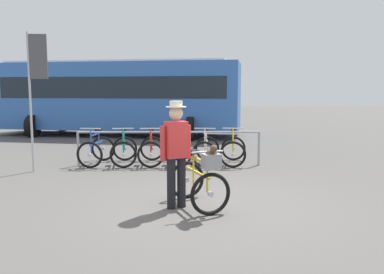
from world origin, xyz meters
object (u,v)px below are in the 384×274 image
(racked_bike_teal, at_px, (124,150))
(banner_flag, at_px, (35,75))
(racked_bike_lime, at_px, (179,150))
(racked_bike_blue, at_px, (97,150))
(racked_bike_white, at_px, (206,150))
(bus_distant, at_px, (119,94))
(racked_bike_yellow, at_px, (233,150))
(racked_bike_red, at_px, (151,150))
(person_with_featured_bike, at_px, (176,150))
(featured_bicycle, at_px, (201,179))

(racked_bike_teal, relative_size, banner_flag, 0.35)
(racked_bike_lime, bearing_deg, racked_bike_blue, 176.23)
(racked_bike_white, height_order, banner_flag, banner_flag)
(racked_bike_blue, distance_m, bus_distant, 6.73)
(racked_bike_yellow, height_order, bus_distant, bus_distant)
(racked_bike_blue, xyz_separation_m, racked_bike_yellow, (3.49, -0.23, 0.00))
(racked_bike_red, distance_m, racked_bike_yellow, 2.10)
(racked_bike_blue, distance_m, racked_bike_lime, 2.10)
(racked_bike_yellow, bearing_deg, racked_bike_white, 176.23)
(person_with_featured_bike, height_order, bus_distant, bus_distant)
(bus_distant, bearing_deg, banner_flag, -98.67)
(racked_bike_white, bearing_deg, featured_bicycle, -97.93)
(racked_bike_teal, xyz_separation_m, racked_bike_white, (2.10, -0.14, 0.00))
(racked_bike_teal, relative_size, racked_bike_red, 1.00)
(racked_bike_teal, bearing_deg, banner_flag, -158.29)
(bus_distant, xyz_separation_m, banner_flag, (-1.13, -7.39, 0.49))
(racked_bike_lime, relative_size, racked_bike_yellow, 0.96)
(racked_bike_teal, bearing_deg, featured_bicycle, -68.11)
(racked_bike_red, bearing_deg, person_with_featured_bike, -82.72)
(racked_bike_red, xyz_separation_m, bus_distant, (-1.47, 6.68, 1.37))
(racked_bike_yellow, distance_m, person_with_featured_bike, 4.04)
(racked_bike_teal, distance_m, racked_bike_red, 0.70)
(banner_flag, bearing_deg, person_with_featured_bike, -45.03)
(featured_bicycle, bearing_deg, racked_bike_white, 82.07)
(racked_bike_blue, bearing_deg, banner_flag, -146.24)
(racked_bike_blue, height_order, racked_bike_yellow, same)
(racked_bike_red, relative_size, bus_distant, 0.11)
(racked_bike_blue, bearing_deg, featured_bicycle, -60.15)
(racked_bike_red, relative_size, person_with_featured_bike, 0.65)
(racked_bike_lime, relative_size, racked_bike_white, 0.97)
(featured_bicycle, distance_m, person_with_featured_bike, 0.61)
(racked_bike_red, height_order, banner_flag, banner_flag)
(racked_bike_white, relative_size, banner_flag, 0.37)
(racked_bike_teal, distance_m, racked_bike_lime, 1.40)
(racked_bike_red, relative_size, featured_bicycle, 0.90)
(racked_bike_yellow, height_order, featured_bicycle, featured_bicycle)
(racked_bike_lime, bearing_deg, racked_bike_yellow, -3.77)
(featured_bicycle, relative_size, banner_flag, 0.39)
(racked_bike_blue, height_order, racked_bike_red, same)
(racked_bike_teal, bearing_deg, racked_bike_white, -3.77)
(racked_bike_red, bearing_deg, racked_bike_yellow, -3.77)
(racked_bike_yellow, xyz_separation_m, bus_distant, (-3.57, 6.82, 1.37))
(racked_bike_white, xyz_separation_m, racked_bike_yellow, (0.70, -0.05, 0.00))
(person_with_featured_bike, bearing_deg, featured_bicycle, -9.55)
(racked_bike_lime, height_order, bus_distant, bus_distant)
(racked_bike_lime, bearing_deg, person_with_featured_bike, -93.26)
(racked_bike_teal, height_order, featured_bicycle, featured_bicycle)
(racked_bike_blue, bearing_deg, racked_bike_white, -3.77)
(racked_bike_yellow, xyz_separation_m, banner_flag, (-4.69, -0.57, 1.86))
(person_with_featured_bike, distance_m, bus_distant, 10.69)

